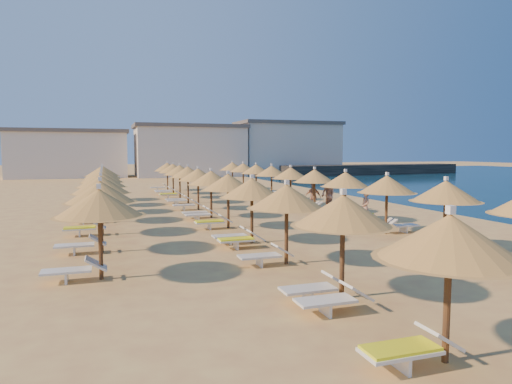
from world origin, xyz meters
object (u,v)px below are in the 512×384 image
object	(u,v)px
beachgoer_a	(365,207)
beachgoer_b	(328,195)
parasol_row_west	(211,179)
parasol_row_east	(315,177)
beachgoer_c	(313,197)
jetty	(373,170)

from	to	relation	value
beachgoer_a	beachgoer_b	xyz separation A→B (m)	(0.64, 5.18, 0.13)
parasol_row_west	beachgoer_a	xyz separation A→B (m)	(6.68, -4.50, -1.28)
parasol_row_east	beachgoer_b	xyz separation A→B (m)	(1.23, 0.68, -1.15)
parasol_row_east	beachgoer_c	size ratio (longest dim) A/B	23.03
parasol_row_east	parasol_row_west	xyz separation A→B (m)	(-6.09, 0.00, 0.00)
parasol_row_west	beachgoer_b	size ratio (longest dim) A/B	19.99
parasol_row_east	beachgoer_b	size ratio (longest dim) A/B	19.99
beachgoer_a	beachgoer_b	world-z (taller)	beachgoer_b
parasol_row_west	beachgoer_c	bearing A→B (deg)	7.55
jetty	beachgoer_b	world-z (taller)	beachgoer_b
jetty	beachgoer_b	distance (m)	44.83
beachgoer_c	beachgoer_b	size ratio (longest dim) A/B	0.87
beachgoer_a	jetty	bearing A→B (deg)	151.59
jetty	beachgoer_a	distance (m)	49.45
beachgoer_c	beachgoer_b	world-z (taller)	beachgoer_b
parasol_row_east	beachgoer_a	size ratio (longest dim) A/B	23.19
jetty	beachgoer_c	xyz separation A→B (m)	(-27.31, -36.06, 0.08)
parasol_row_west	beachgoer_b	distance (m)	7.44
parasol_row_west	beachgoer_c	world-z (taller)	parasol_row_west
parasol_row_west	parasol_row_east	bearing A→B (deg)	0.00
jetty	parasol_row_east	bearing A→B (deg)	-131.70
parasol_row_east	parasol_row_west	distance (m)	6.09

